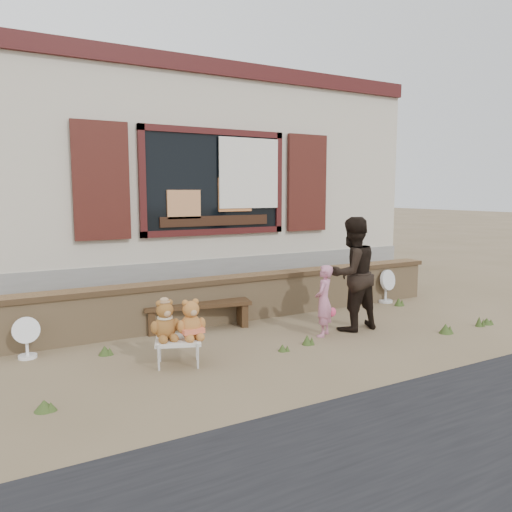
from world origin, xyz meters
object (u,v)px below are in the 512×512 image
bench (198,310)px  child (324,301)px  teddy_bear_left (165,319)px  adult (352,274)px  teddy_bear_right (191,318)px  folding_chair (178,341)px

bench → child: bearing=-28.9°
teddy_bear_left → adult: size_ratio=0.29×
teddy_bear_right → folding_chair: bearing=180.0°
folding_chair → child: child is taller
adult → child: bearing=5.4°
child → teddy_bear_right: bearing=-33.2°
folding_chair → teddy_bear_right: 0.29m
teddy_bear_left → child: child is taller
folding_chair → teddy_bear_left: (-0.13, 0.05, 0.25)m
folding_chair → bench: bearing=79.5°
teddy_bear_right → teddy_bear_left: bearing=180.0°
bench → adult: (1.86, -1.03, 0.51)m
folding_chair → teddy_bear_right: bearing=-0.0°
bench → teddy_bear_right: (-0.61, -1.27, 0.25)m
folding_chair → child: bearing=24.4°
bench → teddy_bear_right: size_ratio=3.37×
bench → folding_chair: 1.43m
bench → folding_chair: size_ratio=2.47×
folding_chair → adult: 2.66m
teddy_bear_left → adult: (2.73, 0.15, 0.26)m
bench → teddy_bear_right: 1.44m
bench → child: child is taller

